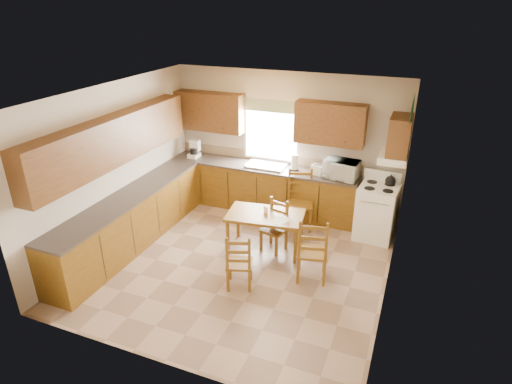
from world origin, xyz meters
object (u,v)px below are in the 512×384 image
at_px(stove, 376,212).
at_px(dining_table, 265,232).
at_px(chair_far_left, 274,227).
at_px(chair_far_right, 300,201).
at_px(microwave, 341,169).
at_px(chair_near_left, 239,260).
at_px(chair_near_right, 313,248).

bearing_deg(stove, dining_table, -140.56).
xyz_separation_m(chair_far_left, chair_far_right, (0.17, 0.90, 0.10)).
height_order(chair_far_left, chair_far_right, chair_far_right).
distance_m(stove, microwave, 0.98).
relative_size(microwave, chair_far_right, 0.51).
distance_m(microwave, chair_far_left, 1.69).
height_order(chair_near_left, chair_near_right, chair_near_right).
distance_m(stove, dining_table, 2.01).
bearing_deg(chair_far_left, stove, 50.77).
bearing_deg(microwave, chair_near_left, -104.44).
distance_m(chair_near_right, chair_far_right, 1.58).
distance_m(chair_near_left, chair_near_right, 1.10).
xyz_separation_m(chair_near_left, chair_near_right, (0.93, 0.57, 0.08)).
distance_m(stove, chair_near_right, 1.79).
distance_m(chair_far_left, chair_far_right, 0.93).
height_order(chair_near_right, chair_far_right, chair_far_right).
distance_m(stove, chair_far_right, 1.36).
xyz_separation_m(microwave, chair_near_left, (-0.93, -2.46, -0.65)).
distance_m(microwave, chair_near_left, 2.71).
bearing_deg(stove, microwave, 165.78).
bearing_deg(microwave, chair_far_left, -114.51).
bearing_deg(dining_table, chair_near_left, -97.29).
bearing_deg(stove, chair_near_left, -121.50).
height_order(microwave, dining_table, microwave).
bearing_deg(chair_far_right, stove, -9.17).
height_order(stove, chair_far_left, stove).
xyz_separation_m(stove, microwave, (-0.72, 0.25, 0.61)).
height_order(chair_near_left, chair_far_right, chair_far_right).
relative_size(microwave, chair_near_left, 0.63).
xyz_separation_m(chair_near_right, chair_far_right, (-0.63, 1.45, 0.02)).
bearing_deg(chair_far_left, chair_far_right, 94.38).
height_order(stove, chair_far_right, chair_far_right).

